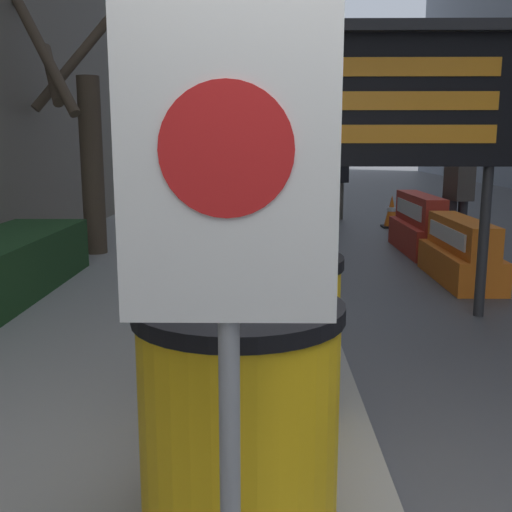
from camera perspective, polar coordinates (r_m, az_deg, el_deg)
The scene contains 11 objects.
bare_tree at distance 8.67m, azimuth -16.19°, elevation 10.88°, with size 1.19×1.89×3.46m.
barrel_drum_foreground at distance 2.42m, azimuth -1.62°, elevation -15.30°, with size 0.80×0.80×0.94m.
barrel_drum_middle at distance 3.31m, azimuth 1.17°, elevation -8.02°, with size 0.80×0.80×0.94m.
warning_sign at distance 1.56m, azimuth -2.75°, elevation 4.41°, with size 0.58×0.08×1.97m.
message_board at distance 5.93m, azimuth 12.69°, elevation 14.33°, with size 2.53×0.36×2.78m.
jersey_barrier_orange_near at distance 7.86m, azimuth 18.88°, elevation 0.21°, with size 0.59×1.77×0.78m.
jersey_barrier_red_striped at distance 9.78m, azimuth 15.25°, elevation 2.71°, with size 0.55×1.92×0.91m.
traffic_cone_near at distance 12.48m, azimuth 12.79°, elevation 4.11°, with size 0.36×0.36×0.65m.
traffic_light_near_curb at distance 14.04m, azimuth 5.85°, elevation 16.12°, with size 0.28×0.44×4.19m.
pedestrian_worker at distance 9.47m, azimuth 18.75°, elevation 6.21°, with size 0.35×0.50×1.77m.
pedestrian_passerby at distance 13.57m, azimuth 7.78°, elevation 7.74°, with size 0.48×0.52×1.72m.
Camera 1 is at (-0.60, -1.78, 1.70)m, focal length 42.00 mm.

